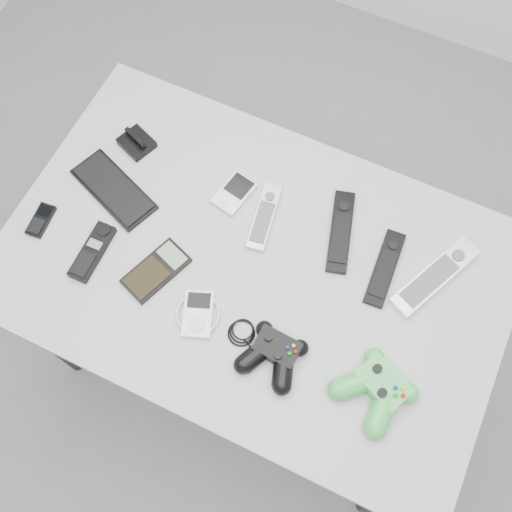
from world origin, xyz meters
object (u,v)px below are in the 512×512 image
at_px(remote_silver_b, 435,276).
at_px(cordless_handset, 92,252).
at_px(mobile_phone, 41,220).
at_px(remote_black_a, 341,231).
at_px(controller_black, 274,353).
at_px(remote_black_b, 385,268).
at_px(controller_green, 377,388).
at_px(remote_silver_a, 264,217).
at_px(pda, 234,193).
at_px(calculator, 156,270).
at_px(desk, 254,275).
at_px(mp3_player, 198,314).
at_px(pda_keyboard, 114,189).

bearing_deg(remote_silver_b, cordless_handset, -134.49).
xyz_separation_m(remote_silver_b, mobile_phone, (-0.92, -0.27, -0.01)).
height_order(remote_black_a, controller_black, controller_black).
relative_size(remote_black_b, cordless_handset, 1.30).
distance_m(remote_black_a, controller_green, 0.38).
bearing_deg(cordless_handset, remote_silver_a, 36.56).
bearing_deg(pda, cordless_handset, -118.29).
distance_m(pda, calculator, 0.27).
xyz_separation_m(desk, remote_silver_b, (0.40, 0.15, 0.08)).
bearing_deg(mp3_player, mobile_phone, 152.30).
bearing_deg(remote_black_b, pda_keyboard, -176.14).
height_order(cordless_handset, calculator, cordless_handset).
bearing_deg(desk, controller_black, -53.38).
bearing_deg(controller_black, remote_silver_b, 54.68).
bearing_deg(pda, controller_black, -40.71).
height_order(pda_keyboard, mobile_phone, same).
bearing_deg(controller_green, remote_silver_a, 168.27).
bearing_deg(mobile_phone, remote_black_a, 17.15).
height_order(desk, controller_black, controller_black).
bearing_deg(controller_black, controller_green, 9.31).
distance_m(desk, mp3_player, 0.20).
bearing_deg(pda, desk, -38.80).
distance_m(remote_silver_a, controller_black, 0.34).
xyz_separation_m(mobile_phone, calculator, (0.32, 0.00, 0.00)).
bearing_deg(remote_silver_b, controller_black, -104.04).
height_order(pda_keyboard, remote_silver_b, remote_silver_b).
relative_size(pda, cordless_handset, 0.71).
bearing_deg(remote_silver_b, mp3_player, -120.68).
bearing_deg(mobile_phone, desk, 7.20).
bearing_deg(desk, pda_keyboard, 175.46).
bearing_deg(remote_black_a, remote_black_b, -34.20).
bearing_deg(remote_black_b, pda, 172.57).
xyz_separation_m(mobile_phone, controller_green, (0.89, -0.04, 0.02)).
height_order(remote_silver_a, cordless_handset, cordless_handset).
bearing_deg(remote_silver_b, calculator, -131.50).
bearing_deg(remote_black_a, controller_green, -72.25).
height_order(remote_silver_a, controller_green, controller_green).
distance_m(desk, remote_silver_a, 0.15).
bearing_deg(pda_keyboard, mp3_player, -9.39).
bearing_deg(desk, remote_silver_a, 104.00).
xyz_separation_m(remote_silver_a, cordless_handset, (-0.33, -0.26, 0.00)).
bearing_deg(calculator, remote_silver_a, 74.03).
height_order(remote_silver_a, remote_black_b, same).
distance_m(mobile_phone, controller_green, 0.89).
xyz_separation_m(calculator, controller_green, (0.57, -0.04, 0.02)).
relative_size(remote_black_a, mp3_player, 1.95).
height_order(pda, remote_black_a, remote_black_a).
height_order(remote_silver_a, remote_black_a, remote_black_a).
height_order(desk, pda, pda).
bearing_deg(remote_black_b, remote_silver_a, 176.40).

